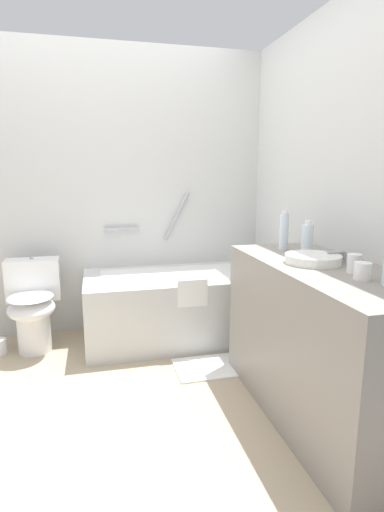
# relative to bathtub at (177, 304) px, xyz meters

# --- Properties ---
(ground_plane) EXTENTS (3.94, 3.94, 0.00)m
(ground_plane) POSITION_rel_bathtub_xyz_m (-0.65, -0.79, -0.29)
(ground_plane) COLOR tan
(wall_back_tiled) EXTENTS (3.34, 0.10, 2.35)m
(wall_back_tiled) POSITION_rel_bathtub_xyz_m (-0.65, 0.43, 0.89)
(wall_back_tiled) COLOR silver
(wall_back_tiled) RESTS_ON ground_plane
(wall_right_mirror) EXTENTS (0.10, 2.73, 2.35)m
(wall_right_mirror) POSITION_rel_bathtub_xyz_m (0.88, -0.79, 0.89)
(wall_right_mirror) COLOR silver
(wall_right_mirror) RESTS_ON ground_plane
(bathtub) EXTENTS (1.46, 0.76, 1.18)m
(bathtub) POSITION_rel_bathtub_xyz_m (0.00, 0.00, 0.00)
(bathtub) COLOR silver
(bathtub) RESTS_ON ground_plane
(toilet) EXTENTS (0.41, 0.54, 0.69)m
(toilet) POSITION_rel_bathtub_xyz_m (-1.11, 0.04, 0.07)
(toilet) COLOR white
(toilet) RESTS_ON ground_plane
(vanity_counter) EXTENTS (0.57, 1.41, 0.86)m
(vanity_counter) POSITION_rel_bathtub_xyz_m (0.54, -1.27, 0.14)
(vanity_counter) COLOR gray
(vanity_counter) RESTS_ON ground_plane
(sink_basin) EXTENTS (0.30, 0.30, 0.05)m
(sink_basin) POSITION_rel_bathtub_xyz_m (0.50, -1.19, 0.59)
(sink_basin) COLOR white
(sink_basin) RESTS_ON vanity_counter
(sink_faucet) EXTENTS (0.12, 0.15, 0.06)m
(sink_faucet) POSITION_rel_bathtub_xyz_m (0.68, -1.19, 0.60)
(sink_faucet) COLOR #9E9EA3
(sink_faucet) RESTS_ON vanity_counter
(water_bottle_0) EXTENTS (0.06, 0.06, 0.25)m
(water_bottle_0) POSITION_rel_bathtub_xyz_m (0.53, -0.78, 0.68)
(water_bottle_0) COLOR silver
(water_bottle_0) RESTS_ON vanity_counter
(water_bottle_2) EXTENTS (0.07, 0.07, 0.20)m
(water_bottle_2) POSITION_rel_bathtub_xyz_m (0.61, -0.94, 0.66)
(water_bottle_2) COLOR silver
(water_bottle_2) RESTS_ON vanity_counter
(drinking_glass_1) EXTENTS (0.08, 0.08, 0.08)m
(drinking_glass_1) POSITION_rel_bathtub_xyz_m (0.54, -1.55, 0.61)
(drinking_glass_1) COLOR white
(drinking_glass_1) RESTS_ON vanity_counter
(drinking_glass_2) EXTENTS (0.07, 0.07, 0.09)m
(drinking_glass_2) POSITION_rel_bathtub_xyz_m (0.59, -1.43, 0.61)
(drinking_glass_2) COLOR white
(drinking_glass_2) RESTS_ON vanity_counter
(bath_mat) EXTENTS (0.50, 0.35, 0.01)m
(bath_mat) POSITION_rel_bathtub_xyz_m (0.12, -0.59, -0.28)
(bath_mat) COLOR white
(bath_mat) RESTS_ON ground_plane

